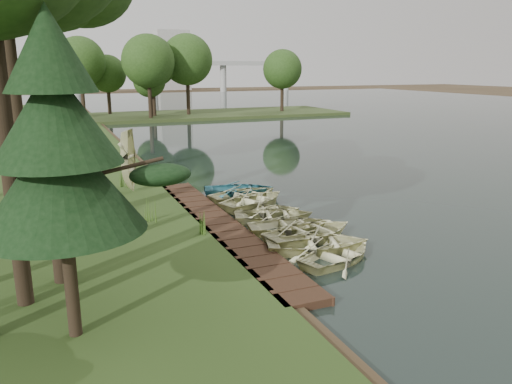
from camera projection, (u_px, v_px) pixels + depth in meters
name	position (u px, v px, depth m)	size (l,w,h in m)	color
ground	(254.00, 226.00, 21.92)	(300.00, 300.00, 0.00)	#3D2F1D
water	(450.00, 135.00, 51.04)	(130.00, 200.00, 0.05)	black
boardwalk	(220.00, 227.00, 21.29)	(1.60, 16.00, 0.30)	#352014
peninsula	(170.00, 116.00, 69.62)	(50.00, 14.00, 0.45)	#33421D
far_trees	(144.00, 70.00, 66.87)	(45.60, 5.60, 8.80)	black
bridge	(124.00, 66.00, 132.23)	(95.90, 4.00, 8.60)	#A5A5A0
building_a	(172.00, 60.00, 156.29)	(10.00, 8.00, 18.00)	#A5A5A0
building_b	(53.00, 70.00, 148.39)	(8.00, 8.00, 12.00)	#A5A5A0
rowboat_0	(339.00, 253.00, 17.64)	(2.37, 3.32, 0.69)	beige
rowboat_1	(318.00, 241.00, 18.58)	(2.78, 3.90, 0.81)	beige
rowboat_2	(310.00, 230.00, 19.84)	(2.87, 4.02, 0.83)	beige
rowboat_3	(291.00, 224.00, 20.80)	(2.58, 3.62, 0.75)	beige
rowboat_4	(274.00, 214.00, 22.25)	(2.55, 3.57, 0.74)	beige
rowboat_5	(267.00, 209.00, 23.24)	(2.19, 3.06, 0.63)	beige
rowboat_6	(254.00, 198.00, 24.74)	(2.78, 3.89, 0.81)	beige
rowboat_7	(244.00, 193.00, 25.88)	(2.73, 3.82, 0.79)	beige
rowboat_8	(239.00, 188.00, 26.92)	(2.69, 3.77, 0.78)	teal
stored_rowboat	(132.00, 185.00, 26.61)	(2.38, 3.34, 0.69)	beige
pine_tree	(58.00, 145.00, 11.26)	(3.80, 3.80, 7.82)	black
reeds_0	(204.00, 223.00, 19.80)	(0.60, 0.60, 0.88)	#3F661E
reeds_1	(150.00, 211.00, 21.33)	(0.60, 0.60, 0.99)	#3F661E
reeds_2	(111.00, 204.00, 22.23)	(0.60, 0.60, 1.12)	#3F661E
reeds_3	(123.00, 179.00, 27.59)	(0.60, 0.60, 0.98)	#3F661E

